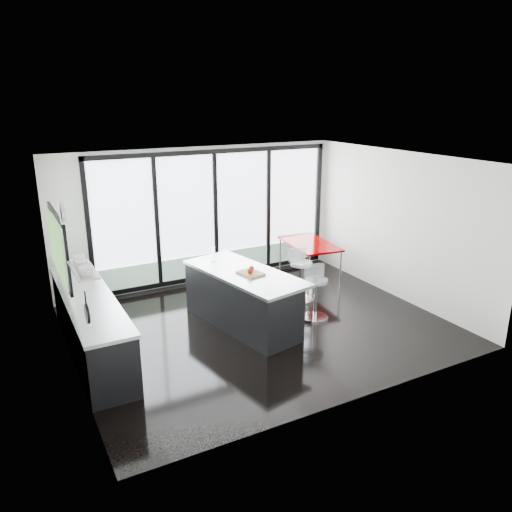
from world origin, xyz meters
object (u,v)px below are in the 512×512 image
island (241,299)px  red_table (309,260)px  bar_stool_far (301,281)px  bar_stool_near (315,299)px

island → red_table: (2.31, 1.39, -0.09)m
island → bar_stool_far: bearing=16.6°
island → red_table: 2.70m
island → bar_stool_far: 1.55m
bar_stool_far → island: bearing=-160.4°
bar_stool_far → red_table: size_ratio=0.53×
island → bar_stool_far: size_ratio=3.21×
bar_stool_near → red_table: size_ratio=0.50×
island → bar_stool_far: (1.48, 0.44, -0.10)m
island → red_table: island is taller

